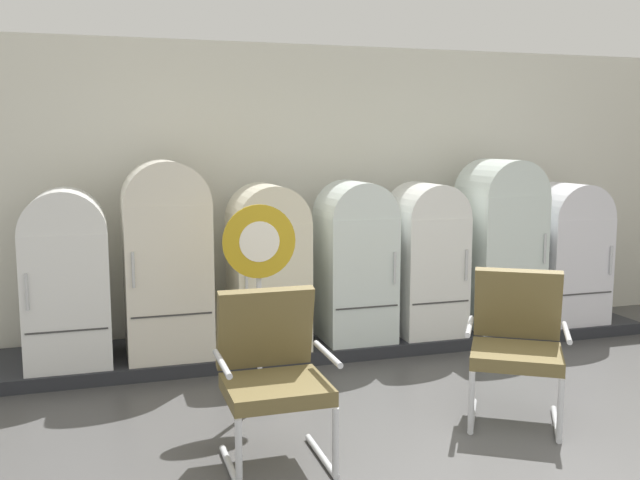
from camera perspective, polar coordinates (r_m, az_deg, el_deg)
The scene contains 12 objects.
back_wall at distance 7.03m, azimuth -0.13°, elevation 4.01°, with size 11.76×0.12×2.80m.
display_plinth at distance 6.67m, azimuth 1.50°, elevation -8.09°, with size 6.05×0.95×0.11m, color #27292E.
refrigerator_0 at distance 6.06m, azimuth -19.64°, elevation -2.46°, with size 0.66×0.69×1.41m.
refrigerator_1 at distance 6.07m, azimuth -12.20°, elevation -0.99°, with size 0.69×0.72×1.63m.
refrigerator_2 at distance 6.20m, azimuth -4.20°, elevation -1.71°, with size 0.63×0.67×1.42m.
refrigerator_3 at distance 6.41m, azimuth 2.82°, elevation -1.31°, with size 0.62×0.64×1.43m.
refrigerator_4 at distance 6.70m, azimuth 8.48°, elevation -1.12°, with size 0.60×0.66×1.40m.
refrigerator_5 at distance 7.06m, azimuth 14.17°, elevation 0.13°, with size 0.66×0.69×1.61m.
refrigerator_6 at distance 7.46m, azimuth 19.19°, elevation -0.70°, with size 0.66×0.61×1.38m.
armchair_left at distance 4.31m, azimuth -3.86°, elevation -10.14°, with size 0.66×0.66×1.02m.
armchair_right at distance 5.09m, azimuth 15.46°, elevation -7.54°, with size 0.85×0.87×1.02m.
sign_stand at distance 5.07m, azimuth -4.86°, elevation -5.04°, with size 0.52×0.32×1.47m.
Camera 1 is at (-2.06, -3.04, 1.91)m, focal length 40.00 mm.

